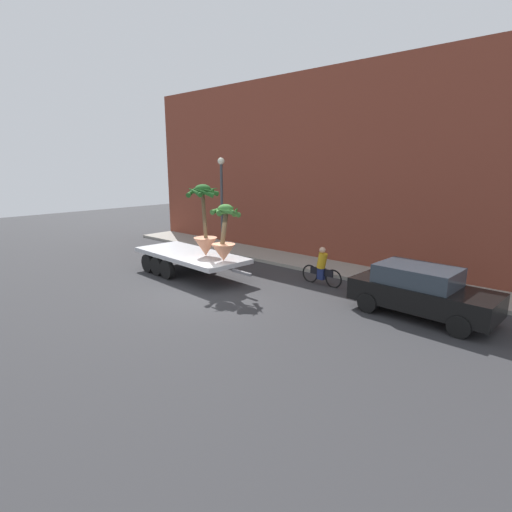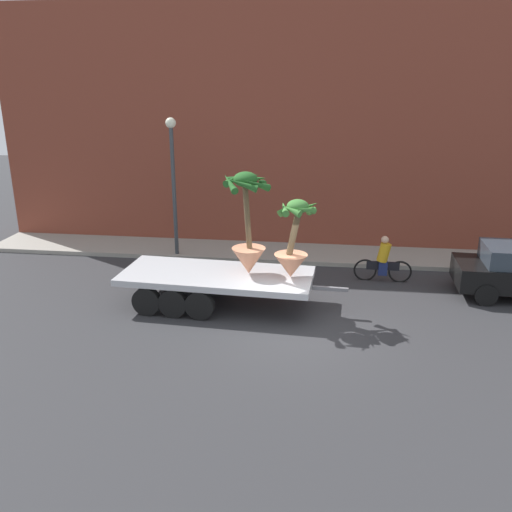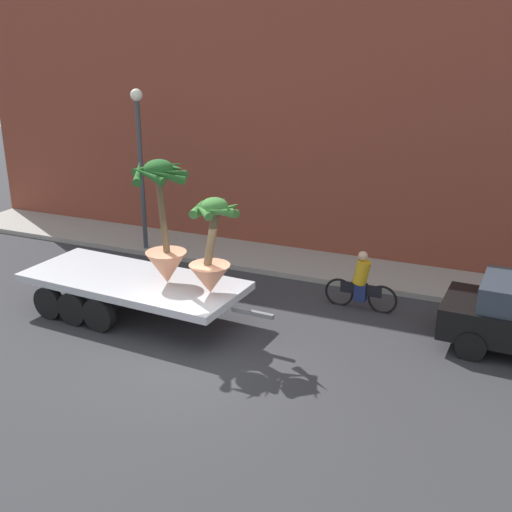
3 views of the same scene
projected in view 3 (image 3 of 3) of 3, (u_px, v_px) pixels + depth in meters
name	position (u px, v px, depth m)	size (l,w,h in m)	color
ground_plane	(197.00, 358.00, 13.14)	(60.00, 60.00, 0.00)	#2D2D30
sidewalk	(296.00, 263.00, 18.38)	(24.00, 2.20, 0.15)	gray
building_facade	(319.00, 106.00, 18.37)	(24.00, 1.20, 8.91)	brown
flatbed_trailer	(125.00, 285.00, 14.98)	(6.47, 2.52, 0.98)	#B7BABF
potted_palm_rear	(212.00, 254.00, 13.64)	(1.23, 1.16, 2.20)	tan
potted_palm_middle	(164.00, 231.00, 14.11)	(1.41, 1.36, 2.89)	tan
cyclist	(361.00, 284.00, 15.28)	(1.84, 0.35, 1.54)	black
street_lamp	(140.00, 149.00, 18.41)	(0.36, 0.36, 4.83)	#383D42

